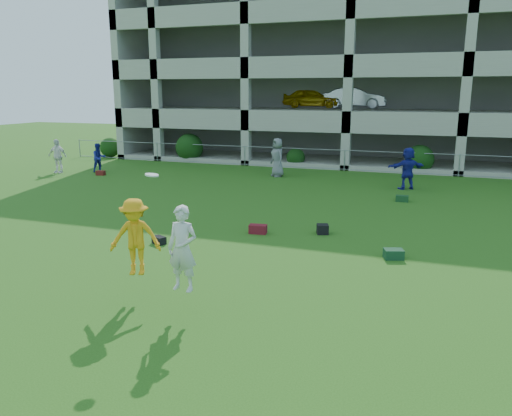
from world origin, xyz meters
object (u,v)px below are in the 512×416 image
at_px(parking_garage, 369,67).
at_px(bystander_d, 408,168).
at_px(bystander_b, 57,156).
at_px(bystander_c, 277,157).
at_px(crate_d, 323,229).
at_px(frisbee_contest, 148,240).
at_px(bystander_a, 99,158).

bearing_deg(parking_garage, bystander_d, -74.64).
xyz_separation_m(bystander_b, parking_garage, (14.68, 14.69, 5.09)).
relative_size(bystander_b, bystander_c, 0.92).
bearing_deg(crate_d, bystander_d, 76.37).
xyz_separation_m(bystander_d, frisbee_contest, (-4.44, -14.88, 0.41)).
bearing_deg(bystander_d, bystander_b, -27.00).
bearing_deg(bystander_c, parking_garage, 120.58).
bearing_deg(frisbee_contest, parking_garage, 88.33).
xyz_separation_m(bystander_d, crate_d, (-2.07, -8.55, -0.81)).
xyz_separation_m(bystander_b, bystander_c, (11.69, 2.87, 0.08)).
xyz_separation_m(bystander_a, frisbee_contest, (11.90, -14.36, 0.57)).
distance_m(bystander_a, bystander_c, 9.91).
distance_m(bystander_d, frisbee_contest, 15.53).
distance_m(bystander_d, parking_garage, 14.57).
relative_size(bystander_a, frisbee_contest, 0.69).
height_order(crate_d, frisbee_contest, frisbee_contest).
relative_size(bystander_d, parking_garage, 0.06).
relative_size(crate_d, frisbee_contest, 0.15).
xyz_separation_m(frisbee_contest, parking_garage, (0.82, 28.06, 4.65)).
distance_m(bystander_c, crate_d, 10.93).
xyz_separation_m(bystander_a, parking_garage, (12.72, 13.69, 5.22)).
bearing_deg(parking_garage, bystander_b, -134.98).
relative_size(crate_d, parking_garage, 0.01).
height_order(bystander_b, frisbee_contest, frisbee_contest).
bearing_deg(bystander_d, frisbee_contest, 41.68).
xyz_separation_m(bystander_c, crate_d, (4.54, -9.91, -0.85)).
relative_size(bystander_c, bystander_d, 1.05).
xyz_separation_m(bystander_d, parking_garage, (-3.62, 13.18, 5.06)).
bearing_deg(crate_d, bystander_a, 150.62).
xyz_separation_m(bystander_b, bystander_d, (18.30, 1.51, 0.03)).
bearing_deg(crate_d, frisbee_contest, -110.48).
bearing_deg(bystander_c, frisbee_contest, -37.60).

